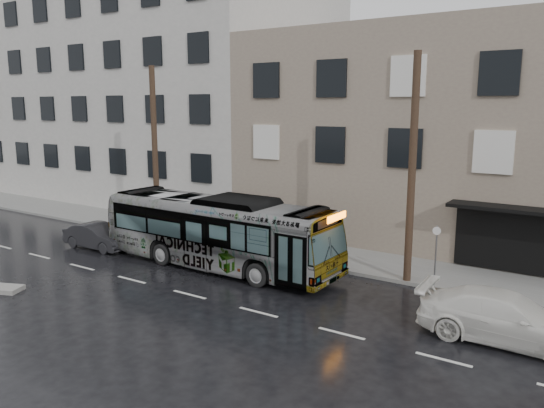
# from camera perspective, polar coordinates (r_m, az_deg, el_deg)

# --- Properties ---
(ground) EXTENTS (120.00, 120.00, 0.00)m
(ground) POSITION_cam_1_polar(r_m,az_deg,el_deg) (22.56, -4.57, -7.86)
(ground) COLOR black
(ground) RESTS_ON ground
(sidewalk) EXTENTS (90.00, 3.60, 0.15)m
(sidewalk) POSITION_cam_1_polar(r_m,az_deg,el_deg) (26.40, 1.98, -4.91)
(sidewalk) COLOR gray
(sidewalk) RESTS_ON ground
(building_taupe) EXTENTS (20.00, 12.00, 11.00)m
(building_taupe) POSITION_cam_1_polar(r_m,az_deg,el_deg) (30.72, 17.90, 7.04)
(building_taupe) COLOR gray
(building_taupe) RESTS_ON ground
(building_grey) EXTENTS (26.00, 15.00, 16.00)m
(building_grey) POSITION_cam_1_polar(r_m,az_deg,el_deg) (44.03, -12.08, 11.47)
(building_grey) COLOR beige
(building_grey) RESTS_ON ground
(utility_pole_front) EXTENTS (0.30, 0.30, 9.00)m
(utility_pole_front) POSITION_cam_1_polar(r_m,az_deg,el_deg) (21.39, 14.84, 3.59)
(utility_pole_front) COLOR #3F2E1F
(utility_pole_front) RESTS_ON sidewalk
(utility_pole_rear) EXTENTS (0.30, 0.30, 9.00)m
(utility_pole_rear) POSITION_cam_1_polar(r_m,az_deg,el_deg) (29.00, -12.48, 5.43)
(utility_pole_rear) COLOR #3F2E1F
(utility_pole_rear) RESTS_ON sidewalk
(sign_post) EXTENTS (0.06, 0.06, 2.40)m
(sign_post) POSITION_cam_1_polar(r_m,az_deg,el_deg) (21.70, 17.19, -5.33)
(sign_post) COLOR slate
(sign_post) RESTS_ON sidewalk
(bus) EXTENTS (11.64, 2.91, 3.23)m
(bus) POSITION_cam_1_polar(r_m,az_deg,el_deg) (23.61, -5.92, -2.97)
(bus) COLOR #B2B2B2
(bus) RESTS_ON ground
(white_sedan) EXTENTS (5.28, 2.27, 1.51)m
(white_sedan) POSITION_cam_1_polar(r_m,az_deg,el_deg) (17.93, 23.90, -11.14)
(white_sedan) COLOR white
(white_sedan) RESTS_ON ground
(dark_sedan) EXTENTS (3.89, 1.43, 1.27)m
(dark_sedan) POSITION_cam_1_polar(r_m,az_deg,el_deg) (28.09, -18.23, -3.32)
(dark_sedan) COLOR black
(dark_sedan) RESTS_ON ground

